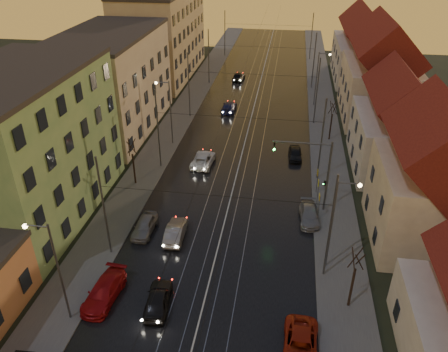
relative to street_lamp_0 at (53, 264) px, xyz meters
The scene contains 42 objects.
road 39.38m from the street_lamp_0, 76.53° to the left, with size 16.00×120.00×0.04m, color black.
sidewalk_left 38.31m from the street_lamp_0, 91.35° to the left, with size 4.00×120.00×0.15m, color #4C4C4C.
sidewalk_right 42.80m from the street_lamp_0, 63.31° to the left, with size 4.00×120.00×0.15m, color #4C4C4C.
tram_rail_0 38.92m from the street_lamp_0, 79.70° to the left, with size 0.06×120.00×0.03m, color gray.
tram_rail_1 39.20m from the street_lamp_0, 77.63° to the left, with size 0.06×120.00×0.03m, color gray.
tram_rail_2 39.56m from the street_lamp_0, 75.43° to the left, with size 0.06×120.00×0.03m, color gray.
tram_rail_3 39.94m from the street_lamp_0, 73.43° to the left, with size 0.06×120.00×0.03m, color gray.
apartment_left_1 14.73m from the street_lamp_0, 124.98° to the left, with size 10.00×18.00×13.00m, color #5D8957.
apartment_left_2 33.10m from the street_lamp_0, 104.70° to the left, with size 10.00×20.00×12.00m, color tan.
apartment_left_3 56.67m from the street_lamp_0, 98.53° to the left, with size 10.00×24.00×14.00m, color tan.
house_right_1 29.17m from the street_lamp_0, 26.47° to the left, with size 8.67×10.20×10.80m.
house_right_2 36.84m from the street_lamp_0, 44.89° to the left, with size 9.18×12.24×9.20m.
house_right_3 48.61m from the street_lamp_0, 57.52° to the left, with size 9.18×14.28×11.50m.
house_right_4 64.52m from the street_lamp_0, 66.13° to the left, with size 9.18×16.32×10.00m.
catenary_pole_l_1 7.03m from the street_lamp_0, 85.88° to the left, with size 0.16×0.16×9.00m, color #595B60.
catenary_pole_r_1 19.04m from the street_lamp_0, 21.57° to the left, with size 0.16×0.16×9.00m, color #595B60.
catenary_pole_l_2 22.01m from the street_lamp_0, 88.69° to the left, with size 0.16×0.16×9.00m, color #595B60.
catenary_pole_r_2 28.24m from the street_lamp_0, 51.17° to the left, with size 0.16×0.16×9.00m, color #595B60.
catenary_pole_l_3 37.01m from the street_lamp_0, 89.22° to the left, with size 0.16×0.16×9.00m, color #595B60.
catenary_pole_r_3 41.02m from the street_lamp_0, 64.43° to the left, with size 0.16×0.16×9.00m, color #595B60.
catenary_pole_l_4 52.00m from the street_lamp_0, 89.44° to the left, with size 0.16×0.16×9.00m, color #595B60.
catenary_pole_r_4 54.93m from the street_lamp_0, 71.20° to the left, with size 0.16×0.16×9.00m, color #595B60.
catenary_pole_l_5 70.00m from the street_lamp_0, 89.59° to the left, with size 0.16×0.16×9.00m, color #595B60.
catenary_pole_r_5 72.21m from the street_lamp_0, 75.81° to the left, with size 0.16×0.16×9.00m, color #595B60.
street_lamp_0 is the anchor object (origin of this frame).
street_lamp_1 19.89m from the street_lamp_0, 23.72° to the left, with size 1.75×0.32×8.00m.
street_lamp_2 28.00m from the street_lamp_0, 90.00° to the left, with size 1.75×0.32×8.00m.
street_lamp_3 47.62m from the street_lamp_0, 67.52° to the left, with size 1.75×0.32×8.00m.
traffic_light_mast 23.42m from the street_lamp_0, 43.10° to the left, with size 5.30×0.32×7.20m.
bare_tree_0 18.19m from the street_lamp_0, 93.47° to the left, with size 1.09×1.09×5.11m.
bare_tree_1 19.86m from the street_lamp_0, 11.71° to the left, with size 1.09×1.09×5.11m.
bare_tree_2 37.56m from the street_lamp_0, 58.63° to the left, with size 1.09×1.09×5.11m.
driving_car_0 7.58m from the street_lamp_0, 18.55° to the left, with size 1.64×4.08×1.39m, color black.
driving_car_1 11.93m from the street_lamp_0, 61.74° to the left, with size 1.45×4.15×1.37m, color gray.
driving_car_2 24.22m from the street_lamp_0, 77.70° to the left, with size 2.17×4.70×1.31m, color white.
driving_car_3 40.47m from the street_lamp_0, 81.94° to the left, with size 1.87×4.59×1.33m, color #171D47.
driving_car_4 54.96m from the street_lamp_0, 84.49° to the left, with size 1.70×4.22×1.44m, color black.
parked_left_2 5.09m from the street_lamp_0, 47.60° to the left, with size 1.92×4.71×1.37m, color #A41014.
parked_left_3 11.31m from the street_lamp_0, 76.85° to the left, with size 1.59×3.96×1.35m, color gray.
parked_right_0 16.46m from the street_lamp_0, ahead, with size 2.18×4.72×1.31m, color #A62310.
parked_right_1 22.33m from the street_lamp_0, 40.33° to the left, with size 1.71×4.20×1.22m, color gray.
parked_right_2 30.76m from the street_lamp_0, 59.84° to the left, with size 1.48×3.67×1.25m, color black.
Camera 1 is at (4.83, -17.30, 23.54)m, focal length 35.00 mm.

